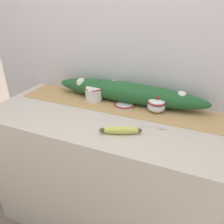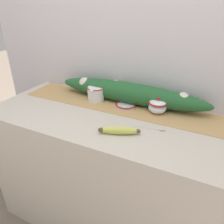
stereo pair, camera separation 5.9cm
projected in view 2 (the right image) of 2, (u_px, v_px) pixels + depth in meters
name	position (u px, v px, depth m)	size (l,w,h in m)	color
ground_plane	(114.00, 218.00, 1.72)	(12.00, 12.00, 0.00)	#7A6B5B
countertop	(114.00, 175.00, 1.51)	(1.59, 0.64, 0.91)	beige
back_wall	(136.00, 57.00, 1.44)	(2.39, 0.04, 2.40)	silver
table_runner	(125.00, 106.00, 1.44)	(1.46, 0.27, 0.00)	tan
cream_pitcher	(96.00, 93.00, 1.50)	(0.12, 0.14, 0.10)	white
sugar_bowl	(158.00, 106.00, 1.33)	(0.11, 0.11, 0.10)	white
small_dish	(126.00, 105.00, 1.42)	(0.13, 0.13, 0.02)	white
banana	(119.00, 131.00, 1.14)	(0.22, 0.12, 0.04)	#CCD156
spoon	(160.00, 129.00, 1.18)	(0.18, 0.05, 0.01)	silver
poinsettia_garland	(129.00, 93.00, 1.46)	(1.05, 0.15, 0.14)	#235B2D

